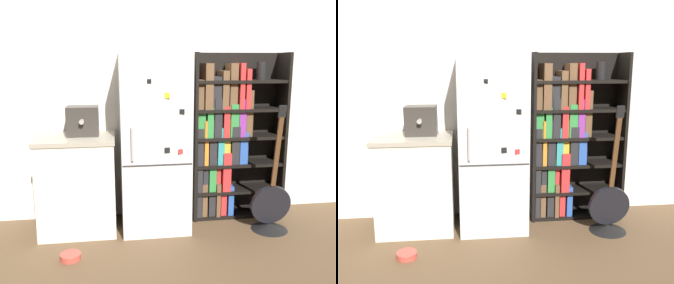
{
  "view_description": "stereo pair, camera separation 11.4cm",
  "coord_description": "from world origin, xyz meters",
  "views": [
    {
      "loc": [
        -0.38,
        -3.42,
        1.62
      ],
      "look_at": [
        0.14,
        0.15,
        0.86
      ],
      "focal_mm": 40.0,
      "sensor_mm": 36.0,
      "label": 1
    },
    {
      "loc": [
        -0.27,
        -3.43,
        1.62
      ],
      "look_at": [
        0.14,
        0.15,
        0.86
      ],
      "focal_mm": 40.0,
      "sensor_mm": 36.0,
      "label": 2
    }
  ],
  "objects": [
    {
      "name": "ground_plane",
      "position": [
        0.0,
        0.0,
        0.0
      ],
      "size": [
        16.0,
        16.0,
        0.0
      ],
      "primitive_type": "plane",
      "color": "brown"
    },
    {
      "name": "wall_back",
      "position": [
        0.0,
        0.47,
        1.3
      ],
      "size": [
        8.0,
        0.05,
        2.6
      ],
      "color": "white",
      "rests_on": "ground_plane"
    },
    {
      "name": "refrigerator",
      "position": [
        -0.0,
        0.13,
        0.86
      ],
      "size": [
        0.65,
        0.66,
        1.71
      ],
      "color": "silver",
      "rests_on": "ground_plane"
    },
    {
      "name": "bookshelf",
      "position": [
        0.78,
        0.31,
        0.84
      ],
      "size": [
        0.98,
        0.33,
        1.72
      ],
      "color": "black",
      "rests_on": "ground_plane"
    },
    {
      "name": "kitchen_counter",
      "position": [
        -0.75,
        0.15,
        0.47
      ],
      "size": [
        0.73,
        0.61,
        0.94
      ],
      "color": "silver",
      "rests_on": "ground_plane"
    },
    {
      "name": "espresso_machine",
      "position": [
        -0.67,
        0.2,
        1.08
      ],
      "size": [
        0.29,
        0.3,
        0.28
      ],
      "color": "#38332D",
      "rests_on": "kitchen_counter"
    },
    {
      "name": "guitar",
      "position": [
        1.12,
        -0.15,
        0.18
      ],
      "size": [
        0.4,
        0.36,
        1.25
      ],
      "color": "black",
      "rests_on": "ground_plane"
    },
    {
      "name": "pet_bowl",
      "position": [
        -0.78,
        -0.45,
        0.03
      ],
      "size": [
        0.18,
        0.18,
        0.05
      ],
      "color": "#D84C3F",
      "rests_on": "ground_plane"
    }
  ]
}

